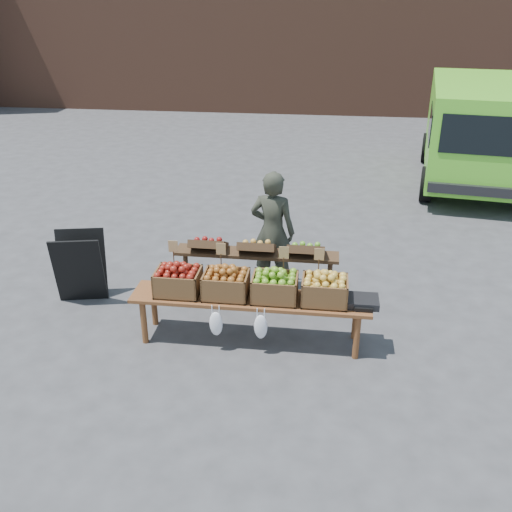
% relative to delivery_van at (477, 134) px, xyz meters
% --- Properties ---
extents(ground, '(80.00, 80.00, 0.00)m').
position_rel_delivery_van_xyz_m(ground, '(-4.45, -6.29, -1.02)').
color(ground, '#404042').
extents(delivery_van, '(2.72, 4.82, 2.05)m').
position_rel_delivery_van_xyz_m(delivery_van, '(0.00, 0.00, 0.00)').
color(delivery_van, '#62D22D').
rests_on(delivery_van, ground).
extents(vendor, '(0.66, 0.50, 1.65)m').
position_rel_delivery_van_xyz_m(vendor, '(-3.66, -5.18, -0.20)').
color(vendor, '#2E3126').
rests_on(vendor, ground).
extents(chalkboard_sign, '(0.68, 0.47, 0.94)m').
position_rel_delivery_van_xyz_m(chalkboard_sign, '(-6.08, -5.83, -0.56)').
color(chalkboard_sign, black).
rests_on(chalkboard_sign, ground).
extents(back_table, '(2.10, 0.44, 1.04)m').
position_rel_delivery_van_xyz_m(back_table, '(-3.79, -5.79, -0.50)').
color(back_table, '#3D2918').
rests_on(back_table, ground).
extents(display_bench, '(2.70, 0.56, 0.57)m').
position_rel_delivery_van_xyz_m(display_bench, '(-3.77, -6.51, -0.74)').
color(display_bench, brown).
rests_on(display_bench, ground).
extents(crate_golden_apples, '(0.50, 0.40, 0.28)m').
position_rel_delivery_van_xyz_m(crate_golden_apples, '(-4.59, -6.51, -0.31)').
color(crate_golden_apples, maroon).
rests_on(crate_golden_apples, display_bench).
extents(crate_russet_pears, '(0.50, 0.40, 0.28)m').
position_rel_delivery_van_xyz_m(crate_russet_pears, '(-4.04, -6.51, -0.31)').
color(crate_russet_pears, '#985614').
rests_on(crate_russet_pears, display_bench).
extents(crate_red_apples, '(0.50, 0.40, 0.28)m').
position_rel_delivery_van_xyz_m(crate_red_apples, '(-3.49, -6.51, -0.31)').
color(crate_red_apples, '#497D22').
rests_on(crate_red_apples, display_bench).
extents(crate_green_apples, '(0.50, 0.40, 0.28)m').
position_rel_delivery_van_xyz_m(crate_green_apples, '(-2.94, -6.51, -0.31)').
color(crate_green_apples, gold).
rests_on(crate_green_apples, display_bench).
extents(weighing_scale, '(0.34, 0.30, 0.08)m').
position_rel_delivery_van_xyz_m(weighing_scale, '(-2.52, -6.51, -0.41)').
color(weighing_scale, black).
rests_on(weighing_scale, display_bench).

